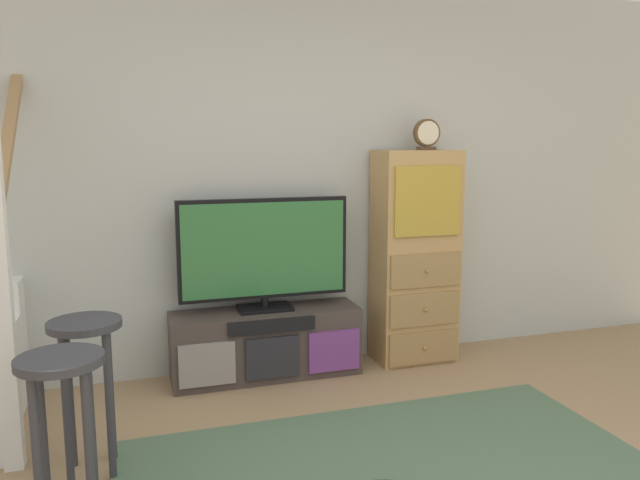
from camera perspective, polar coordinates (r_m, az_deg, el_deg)
name	(u,v)px	position (r m, az deg, el deg)	size (l,w,h in m)	color
back_wall	(297,176)	(4.37, -2.12, 5.97)	(6.40, 0.12, 2.70)	#B2B7B2
media_console	(266,343)	(4.26, -4.99, -9.53)	(1.27, 0.38, 0.46)	#423833
television	(264,251)	(4.12, -5.19, -1.04)	(1.15, 0.22, 0.76)	black
side_cabinet	(415,257)	(4.50, 8.79, -1.59)	(0.58, 0.38, 1.53)	tan
desk_clock	(427,135)	(4.43, 9.85, 9.61)	(0.19, 0.08, 0.22)	#4C3823
bar_stool_near	(63,404)	(2.73, -22.73, -13.84)	(0.34, 0.34, 0.76)	#333338
bar_stool_far	(87,362)	(3.16, -20.80, -10.49)	(0.34, 0.34, 0.76)	#333338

